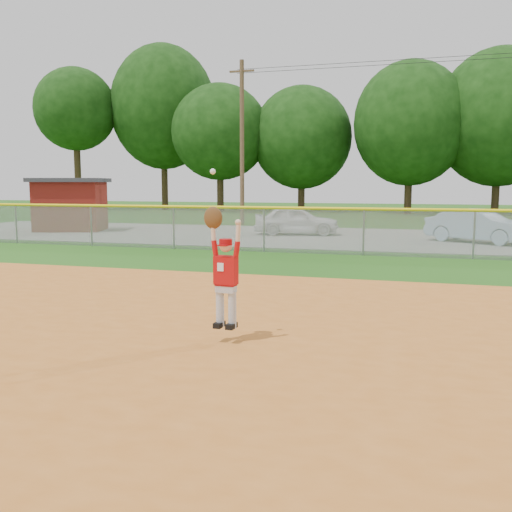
% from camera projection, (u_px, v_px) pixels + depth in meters
% --- Properties ---
extents(ground, '(120.00, 120.00, 0.00)m').
position_uv_depth(ground, '(295.00, 332.00, 8.91)').
color(ground, '#1F4E11').
rests_on(ground, ground).
extents(clay_infield, '(24.00, 16.00, 0.04)m').
position_uv_depth(clay_infield, '(233.00, 399.00, 6.05)').
color(clay_infield, '#B56220').
rests_on(clay_infield, ground).
extents(parking_strip, '(44.00, 10.00, 0.03)m').
position_uv_depth(parking_strip, '(378.00, 238.00, 24.12)').
color(parking_strip, gray).
rests_on(parking_strip, ground).
extents(car_white_a, '(3.97, 2.17, 1.28)m').
position_uv_depth(car_white_a, '(297.00, 220.00, 25.54)').
color(car_white_a, white).
rests_on(car_white_a, parking_strip).
extents(car_blue, '(4.10, 3.14, 1.30)m').
position_uv_depth(car_blue, '(478.00, 226.00, 22.06)').
color(car_blue, '#96BBE0').
rests_on(car_blue, parking_strip).
extents(utility_shed, '(4.07, 3.57, 2.57)m').
position_uv_depth(utility_shed, '(71.00, 204.00, 27.73)').
color(utility_shed, '#5B130D').
rests_on(utility_shed, ground).
extents(outfield_fence, '(40.06, 0.10, 1.55)m').
position_uv_depth(outfield_fence, '(364.00, 228.00, 18.30)').
color(outfield_fence, gray).
rests_on(outfield_fence, ground).
extents(power_lines, '(19.40, 0.24, 9.00)m').
position_uv_depth(power_lines, '(410.00, 137.00, 28.95)').
color(power_lines, '#4C3823').
rests_on(power_lines, ground).
extents(tree_line, '(62.37, 13.00, 14.43)m').
position_uv_depth(tree_line, '(417.00, 115.00, 43.73)').
color(tree_line, '#422D1C').
rests_on(tree_line, ground).
extents(ballplayer, '(0.57, 0.26, 2.26)m').
position_uv_depth(ballplayer, '(224.00, 268.00, 8.09)').
color(ballplayer, silver).
rests_on(ballplayer, ground).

